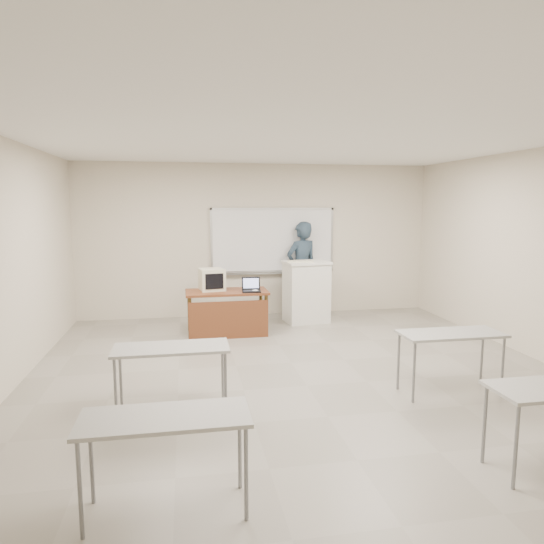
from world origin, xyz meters
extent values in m
cube|color=gray|center=(0.00, 0.00, -0.01)|extent=(7.00, 8.00, 0.01)
cube|color=white|center=(0.30, 3.97, 1.50)|extent=(2.40, 0.03, 1.20)
cube|color=#B7BABC|center=(0.30, 3.97, 2.12)|extent=(2.48, 0.04, 0.04)
cube|color=#B7BABC|center=(0.30, 3.97, 0.88)|extent=(2.48, 0.04, 0.04)
cube|color=#B7BABC|center=(-0.92, 3.97, 1.50)|extent=(0.04, 0.04, 1.28)
cube|color=#B7BABC|center=(1.52, 3.97, 1.50)|extent=(0.04, 0.04, 1.28)
cube|color=#B7BABC|center=(0.30, 3.92, 0.84)|extent=(2.16, 0.07, 0.02)
cube|color=#9F9E99|center=(-1.60, -0.50, 0.71)|extent=(1.20, 0.50, 0.03)
cylinder|color=slate|center=(-2.15, -0.70, 0.35)|extent=(0.03, 0.03, 0.70)
cylinder|color=slate|center=(-1.05, -0.70, 0.35)|extent=(0.03, 0.03, 0.70)
cylinder|color=slate|center=(-2.15, -0.30, 0.35)|extent=(0.03, 0.03, 0.70)
cylinder|color=slate|center=(-1.05, -0.30, 0.35)|extent=(0.03, 0.03, 0.70)
cube|color=#9F9E99|center=(1.60, -0.50, 0.71)|extent=(1.20, 0.50, 0.03)
cylinder|color=slate|center=(1.05, -0.70, 0.35)|extent=(0.03, 0.03, 0.70)
cylinder|color=slate|center=(2.15, -0.70, 0.35)|extent=(0.03, 0.03, 0.70)
cylinder|color=slate|center=(1.05, -0.30, 0.35)|extent=(0.03, 0.03, 0.70)
cylinder|color=slate|center=(2.15, -0.30, 0.35)|extent=(0.03, 0.03, 0.70)
cube|color=#9F9E99|center=(-1.60, -2.20, 0.71)|extent=(1.20, 0.50, 0.03)
cylinder|color=slate|center=(-2.15, -2.40, 0.35)|extent=(0.03, 0.03, 0.70)
cylinder|color=slate|center=(-1.05, -2.40, 0.35)|extent=(0.03, 0.03, 0.70)
cylinder|color=slate|center=(-2.15, -2.00, 0.35)|extent=(0.03, 0.03, 0.70)
cylinder|color=slate|center=(-1.05, -2.00, 0.35)|extent=(0.03, 0.03, 0.70)
cylinder|color=slate|center=(1.05, -2.40, 0.35)|extent=(0.03, 0.03, 0.70)
cylinder|color=slate|center=(1.05, -2.00, 0.35)|extent=(0.03, 0.03, 0.70)
cube|color=brown|center=(-0.75, 2.60, 0.73)|extent=(1.39, 0.69, 0.04)
cube|color=brown|center=(-0.75, 2.27, 0.32)|extent=(1.32, 0.03, 0.63)
cylinder|color=#3D2C0E|center=(-1.38, 2.31, 0.36)|extent=(0.06, 0.06, 0.71)
cylinder|color=#3D2C0E|center=(-0.12, 2.31, 0.36)|extent=(0.06, 0.06, 0.71)
cylinder|color=#3D2C0E|center=(-1.38, 2.89, 0.36)|extent=(0.06, 0.06, 0.71)
cylinder|color=#3D2C0E|center=(-0.12, 2.89, 0.36)|extent=(0.06, 0.06, 0.71)
cube|color=silver|center=(0.80, 3.20, 0.55)|extent=(0.78, 0.55, 1.11)
cube|color=silver|center=(0.80, 3.20, 1.13)|extent=(0.82, 0.59, 0.04)
cube|color=beige|center=(-1.00, 2.75, 0.93)|extent=(0.38, 0.40, 0.36)
cube|color=beige|center=(-1.00, 2.53, 0.93)|extent=(0.40, 0.04, 0.38)
cube|color=black|center=(-1.00, 2.51, 0.93)|extent=(0.31, 0.01, 0.26)
cube|color=black|center=(-0.35, 2.42, 0.76)|extent=(0.31, 0.23, 0.02)
cube|color=black|center=(-0.35, 2.41, 0.77)|extent=(0.25, 0.13, 0.01)
cube|color=black|center=(-0.35, 2.56, 0.87)|extent=(0.31, 0.07, 0.21)
cube|color=#828DC0|center=(-0.35, 2.55, 0.88)|extent=(0.26, 0.05, 0.16)
ellipsoid|color=#B4B8BC|center=(-0.29, 2.40, 0.77)|extent=(0.12, 0.10, 0.04)
cube|color=beige|center=(0.65, 3.08, 1.17)|extent=(0.51, 0.27, 0.03)
imported|color=black|center=(0.86, 3.83, 0.94)|extent=(0.80, 0.66, 1.87)
camera|label=1|loc=(-1.43, -5.53, 2.21)|focal=32.00mm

